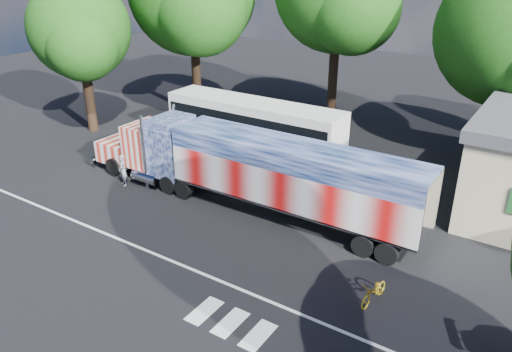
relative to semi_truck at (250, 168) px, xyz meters
The scene contains 7 objects.
ground 3.80m from the semi_truck, 82.98° to the right, with size 100.00×100.00×0.00m, color black.
lane_markings 7.48m from the semi_truck, 73.02° to the right, with size 30.00×2.67×0.01m.
semi_truck is the anchor object (origin of this frame).
coach_bus 7.59m from the semi_truck, 122.25° to the left, with size 12.21×2.84×3.55m.
woman 7.91m from the semi_truck, 167.17° to the right, with size 0.67×0.44×1.83m, color slate.
bicycle 9.29m from the semi_truck, 25.19° to the right, with size 0.61×1.76×0.92m, color gold.
tree_w_a 17.81m from the semi_truck, 167.28° to the left, with size 7.33×6.98×10.90m.
Camera 1 is at (12.59, -16.22, 12.28)m, focal length 35.00 mm.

